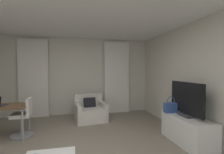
{
  "coord_description": "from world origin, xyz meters",
  "views": [
    {
      "loc": [
        -0.04,
        -2.73,
        1.54
      ],
      "look_at": [
        0.82,
        1.17,
        1.36
      ],
      "focal_mm": 26.19,
      "sensor_mm": 36.0,
      "label": 1
    }
  ],
  "objects_px": {
    "tv_console": "(187,130)",
    "handbag_primary": "(171,107)",
    "tv_flatscreen": "(186,100)",
    "desk_chair": "(23,119)",
    "armchair": "(90,112)"
  },
  "relations": [
    {
      "from": "tv_console",
      "to": "handbag_primary",
      "type": "xyz_separation_m",
      "value": [
        -0.14,
        0.38,
        0.4
      ]
    },
    {
      "from": "tv_flatscreen",
      "to": "tv_console",
      "type": "bearing_deg",
      "value": -90.0
    },
    {
      "from": "tv_console",
      "to": "tv_flatscreen",
      "type": "height_order",
      "value": "tv_flatscreen"
    },
    {
      "from": "tv_console",
      "to": "tv_flatscreen",
      "type": "bearing_deg",
      "value": 90.0
    },
    {
      "from": "desk_chair",
      "to": "tv_flatscreen",
      "type": "bearing_deg",
      "value": -17.32
    },
    {
      "from": "desk_chair",
      "to": "tv_console",
      "type": "relative_size",
      "value": 0.75
    },
    {
      "from": "armchair",
      "to": "handbag_primary",
      "type": "height_order",
      "value": "handbag_primary"
    },
    {
      "from": "handbag_primary",
      "to": "desk_chair",
      "type": "bearing_deg",
      "value": 167.41
    },
    {
      "from": "desk_chair",
      "to": "tv_console",
      "type": "bearing_deg",
      "value": -18.01
    },
    {
      "from": "desk_chair",
      "to": "tv_flatscreen",
      "type": "relative_size",
      "value": 0.88
    },
    {
      "from": "armchair",
      "to": "tv_flatscreen",
      "type": "height_order",
      "value": "tv_flatscreen"
    },
    {
      "from": "desk_chair",
      "to": "tv_console",
      "type": "xyz_separation_m",
      "value": [
        3.44,
        -1.12,
        -0.11
      ]
    },
    {
      "from": "tv_console",
      "to": "tv_flatscreen",
      "type": "relative_size",
      "value": 1.18
    },
    {
      "from": "tv_console",
      "to": "handbag_primary",
      "type": "height_order",
      "value": "handbag_primary"
    },
    {
      "from": "tv_console",
      "to": "handbag_primary",
      "type": "relative_size",
      "value": 3.21
    }
  ]
}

